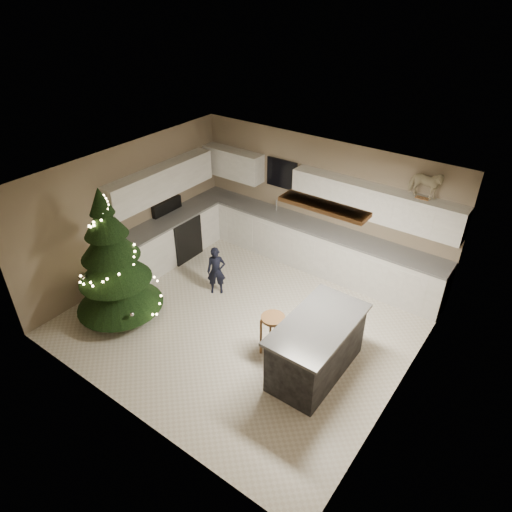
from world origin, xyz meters
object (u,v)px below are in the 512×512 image
at_px(island, 316,347).
at_px(toddler, 216,271).
at_px(christmas_tree, 113,267).
at_px(rocking_horse, 425,184).
at_px(bar_stool, 273,326).

relative_size(island, toddler, 1.78).
bearing_deg(christmas_tree, rocking_horse, 42.37).
height_order(island, bar_stool, island).
relative_size(island, rocking_horse, 2.92).
bearing_deg(rocking_horse, bar_stool, 158.00).
relative_size(bar_stool, rocking_horse, 1.24).
bearing_deg(toddler, island, -52.00).
xyz_separation_m(island, toddler, (-2.51, 0.65, -0.00)).
relative_size(island, christmas_tree, 0.69).
bearing_deg(toddler, christmas_tree, -159.10).
distance_m(bar_stool, toddler, 1.89).
height_order(bar_stool, rocking_horse, rocking_horse).
relative_size(christmas_tree, toddler, 2.57).
xyz_separation_m(christmas_tree, rocking_horse, (3.82, 3.48, 1.26)).
bearing_deg(island, rocking_horse, 81.78).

